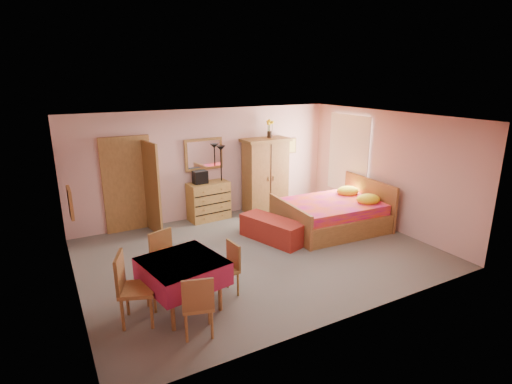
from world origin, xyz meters
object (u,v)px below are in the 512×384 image
chair_south (198,303)px  chair_east (224,270)px  sunflower_vase (270,129)px  wall_mirror (204,154)px  floor_lamp (222,182)px  wardrobe (265,175)px  bed (331,207)px  chair_west (137,288)px  chest_of_drawers (209,201)px  dining_table (183,284)px  stereo (200,177)px  chair_north (169,261)px  bench (272,230)px

chair_south → chair_east: chair_south is taller
sunflower_vase → chair_south: (-3.47, -4.02, -1.63)m
chair_south → wall_mirror: bearing=83.1°
floor_lamp → wardrobe: 1.16m
sunflower_vase → bed: (0.51, -1.85, -1.56)m
bed → chair_west: same height
bed → chest_of_drawers: bearing=142.5°
floor_lamp → dining_table: (-2.15, -3.42, -0.49)m
chair_south → chair_east: 1.02m
stereo → chair_west: size_ratio=0.31×
bed → chair_north: size_ratio=2.38×
chair_west → bench: bearing=137.8°
wardrobe → chair_south: wardrobe is taller
wall_mirror → chair_north: 3.59m
floor_lamp → sunflower_vase: sunflower_vase is taller
wardrobe → dining_table: size_ratio=1.75×
chest_of_drawers → floor_lamp: bearing=-0.6°
wardrobe → chair_east: bearing=-130.2°
dining_table → chair_north: chair_north is taller
chair_west → wall_mirror: bearing=166.8°
wall_mirror → chair_east: bearing=-109.6°
wardrobe → chair_north: (-3.30, -2.61, -0.46)m
bench → bed: bearing=-1.9°
floor_lamp → bed: (1.81, -1.91, -0.36)m
chest_of_drawers → bench: bearing=-74.5°
bed → chair_west: 4.86m
chest_of_drawers → bed: bed is taller
dining_table → wall_mirror: bearing=63.5°
bed → chair_east: (-3.27, -1.44, -0.10)m
wardrobe → floor_lamp: bearing=173.1°
chair_west → stereo: bearing=167.5°
wardrobe → bed: bearing=-71.2°
chest_of_drawers → wall_mirror: 1.12m
wardrobe → chair_east: size_ratio=2.20×
wall_mirror → floor_lamp: wall_mirror is taller
dining_table → chest_of_drawers: bearing=62.1°
bench → chair_east: 2.32m
chest_of_drawers → dining_table: 3.84m
bed → chair_south: bed is taller
bed → dining_table: bearing=-155.5°
bench → chair_north: size_ratio=1.51×
wall_mirror → chair_north: size_ratio=1.01×
chest_of_drawers → sunflower_vase: sunflower_vase is taller
bench → chair_south: bearing=-138.2°
floor_lamp → chair_west: 4.45m
wall_mirror → chair_east: 3.88m
stereo → bed: size_ratio=0.14×
wall_mirror → chair_west: (-2.45, -3.63, -1.03)m
stereo → floor_lamp: 0.57m
wall_mirror → dining_table: wall_mirror is taller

